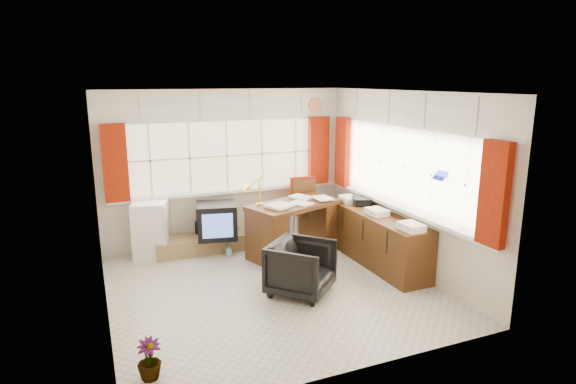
{
  "coord_description": "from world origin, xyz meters",
  "views": [
    {
      "loc": [
        -2.05,
        -5.43,
        2.65
      ],
      "look_at": [
        0.46,
        0.55,
        1.12
      ],
      "focal_mm": 30.0,
      "sensor_mm": 36.0,
      "label": 1
    }
  ],
  "objects_px": {
    "credenza": "(377,238)",
    "radiator": "(283,237)",
    "desk": "(294,226)",
    "tv_bench": "(200,244)",
    "crt_tv": "(217,221)",
    "mini_fridge": "(151,229)",
    "office_chair": "(301,268)",
    "desk_lamp": "(259,185)",
    "task_chair": "(305,207)"
  },
  "relations": [
    {
      "from": "credenza",
      "to": "radiator",
      "type": "bearing_deg",
      "value": 139.98
    },
    {
      "from": "desk",
      "to": "tv_bench",
      "type": "height_order",
      "value": "desk"
    },
    {
      "from": "crt_tv",
      "to": "mini_fridge",
      "type": "bearing_deg",
      "value": 165.21
    },
    {
      "from": "credenza",
      "to": "office_chair",
      "type": "bearing_deg",
      "value": -161.23
    },
    {
      "from": "desk_lamp",
      "to": "crt_tv",
      "type": "relative_size",
      "value": 0.63
    },
    {
      "from": "radiator",
      "to": "crt_tv",
      "type": "xyz_separation_m",
      "value": [
        -0.93,
        0.41,
        0.26
      ]
    },
    {
      "from": "tv_bench",
      "to": "crt_tv",
      "type": "xyz_separation_m",
      "value": [
        0.24,
        -0.17,
        0.39
      ]
    },
    {
      "from": "radiator",
      "to": "credenza",
      "type": "relative_size",
      "value": 0.32
    },
    {
      "from": "desk_lamp",
      "to": "radiator",
      "type": "height_order",
      "value": "desk_lamp"
    },
    {
      "from": "desk",
      "to": "crt_tv",
      "type": "distance_m",
      "value": 1.2
    },
    {
      "from": "crt_tv",
      "to": "mini_fridge",
      "type": "height_order",
      "value": "mini_fridge"
    },
    {
      "from": "tv_bench",
      "to": "crt_tv",
      "type": "distance_m",
      "value": 0.49
    },
    {
      "from": "desk",
      "to": "mini_fridge",
      "type": "distance_m",
      "value": 2.18
    },
    {
      "from": "task_chair",
      "to": "credenza",
      "type": "bearing_deg",
      "value": -69.28
    },
    {
      "from": "task_chair",
      "to": "crt_tv",
      "type": "distance_m",
      "value": 1.52
    },
    {
      "from": "desk_lamp",
      "to": "crt_tv",
      "type": "height_order",
      "value": "desk_lamp"
    },
    {
      "from": "office_chair",
      "to": "credenza",
      "type": "relative_size",
      "value": 0.37
    },
    {
      "from": "task_chair",
      "to": "office_chair",
      "type": "bearing_deg",
      "value": -116.04
    },
    {
      "from": "tv_bench",
      "to": "mini_fridge",
      "type": "relative_size",
      "value": 1.64
    },
    {
      "from": "radiator",
      "to": "mini_fridge",
      "type": "xyz_separation_m",
      "value": [
        -1.89,
        0.67,
        0.16
      ]
    },
    {
      "from": "tv_bench",
      "to": "office_chair",
      "type": "bearing_deg",
      "value": -67.39
    },
    {
      "from": "desk",
      "to": "office_chair",
      "type": "relative_size",
      "value": 2.12
    },
    {
      "from": "desk",
      "to": "office_chair",
      "type": "distance_m",
      "value": 1.42
    },
    {
      "from": "mini_fridge",
      "to": "task_chair",
      "type": "bearing_deg",
      "value": -4.91
    },
    {
      "from": "task_chair",
      "to": "credenza",
      "type": "relative_size",
      "value": 0.53
    },
    {
      "from": "desk_lamp",
      "to": "radiator",
      "type": "xyz_separation_m",
      "value": [
        0.37,
        0.01,
        -0.86
      ]
    },
    {
      "from": "desk_lamp",
      "to": "radiator",
      "type": "distance_m",
      "value": 0.94
    },
    {
      "from": "desk_lamp",
      "to": "tv_bench",
      "type": "distance_m",
      "value": 1.41
    },
    {
      "from": "mini_fridge",
      "to": "desk",
      "type": "bearing_deg",
      "value": -20.55
    },
    {
      "from": "radiator",
      "to": "task_chair",
      "type": "bearing_deg",
      "value": 37.66
    },
    {
      "from": "radiator",
      "to": "desk",
      "type": "bearing_deg",
      "value": -32.84
    },
    {
      "from": "task_chair",
      "to": "crt_tv",
      "type": "height_order",
      "value": "task_chair"
    },
    {
      "from": "tv_bench",
      "to": "desk",
      "type": "bearing_deg",
      "value": -27.42
    },
    {
      "from": "desk",
      "to": "crt_tv",
      "type": "relative_size",
      "value": 2.29
    },
    {
      "from": "office_chair",
      "to": "radiator",
      "type": "xyz_separation_m",
      "value": [
        0.33,
        1.42,
        -0.08
      ]
    },
    {
      "from": "desk_lamp",
      "to": "mini_fridge",
      "type": "relative_size",
      "value": 0.51
    },
    {
      "from": "task_chair",
      "to": "credenza",
      "type": "height_order",
      "value": "task_chair"
    },
    {
      "from": "tv_bench",
      "to": "crt_tv",
      "type": "height_order",
      "value": "crt_tv"
    },
    {
      "from": "desk",
      "to": "credenza",
      "type": "bearing_deg",
      "value": -41.03
    },
    {
      "from": "office_chair",
      "to": "radiator",
      "type": "bearing_deg",
      "value": 33.51
    },
    {
      "from": "office_chair",
      "to": "mini_fridge",
      "type": "distance_m",
      "value": 2.61
    },
    {
      "from": "radiator",
      "to": "credenza",
      "type": "distance_m",
      "value": 1.46
    },
    {
      "from": "radiator",
      "to": "tv_bench",
      "type": "relative_size",
      "value": 0.46
    },
    {
      "from": "desk_lamp",
      "to": "credenza",
      "type": "xyz_separation_m",
      "value": [
        1.49,
        -0.93,
        -0.73
      ]
    },
    {
      "from": "desk",
      "to": "credenza",
      "type": "xyz_separation_m",
      "value": [
        0.96,
        -0.84,
        -0.07
      ]
    },
    {
      "from": "office_chair",
      "to": "credenza",
      "type": "xyz_separation_m",
      "value": [
        1.44,
        0.49,
        0.05
      ]
    },
    {
      "from": "desk_lamp",
      "to": "task_chair",
      "type": "height_order",
      "value": "desk_lamp"
    },
    {
      "from": "desk",
      "to": "task_chair",
      "type": "relative_size",
      "value": 1.48
    },
    {
      "from": "radiator",
      "to": "mini_fridge",
      "type": "relative_size",
      "value": 0.75
    },
    {
      "from": "tv_bench",
      "to": "mini_fridge",
      "type": "bearing_deg",
      "value": 173.67
    }
  ]
}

